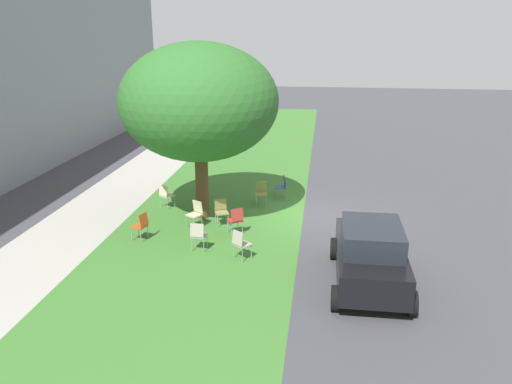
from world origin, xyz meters
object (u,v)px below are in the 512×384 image
at_px(chair_1, 198,234).
at_px(chair_5, 282,185).
at_px(street_tree, 199,102).
at_px(chair_4, 141,224).
at_px(chair_0, 166,194).
at_px(chair_3, 241,242).
at_px(parked_car, 370,254).
at_px(chair_7, 236,219).
at_px(chair_8, 261,191).
at_px(chair_6, 196,212).
at_px(chair_2, 221,210).

height_order(chair_1, chair_5, same).
relative_size(street_tree, chair_4, 6.68).
bearing_deg(street_tree, chair_4, 147.81).
height_order(chair_0, chair_3, same).
xyz_separation_m(chair_3, parked_car, (-1.01, -3.47, 0.32)).
bearing_deg(chair_7, chair_1, 147.59).
bearing_deg(chair_5, chair_8, 140.47).
height_order(chair_0, chair_1, same).
bearing_deg(parked_car, chair_5, 23.00).
xyz_separation_m(chair_1, parked_car, (-1.44, -4.79, 0.32)).
bearing_deg(chair_8, street_tree, 129.46).
bearing_deg(chair_4, parked_car, -106.22).
bearing_deg(chair_0, chair_7, -125.41).
bearing_deg(street_tree, chair_0, 65.22).
relative_size(chair_0, chair_4, 1.00).
xyz_separation_m(chair_0, chair_3, (-3.89, -3.38, 0.00)).
distance_m(chair_4, chair_6, 1.89).
height_order(chair_8, parked_car, parked_car).
xyz_separation_m(street_tree, chair_5, (2.36, -2.54, -3.44)).
relative_size(chair_2, chair_5, 1.00).
relative_size(chair_5, chair_8, 1.00).
relative_size(chair_1, chair_3, 1.00).
height_order(chair_6, parked_car, parked_car).
bearing_deg(chair_4, chair_1, -104.99).
distance_m(chair_2, chair_6, 0.86).
bearing_deg(chair_3, street_tree, 30.13).
distance_m(chair_3, chair_7, 1.86).
bearing_deg(chair_2, street_tree, 50.95).
relative_size(chair_4, chair_8, 1.00).
xyz_separation_m(chair_5, chair_8, (-0.84, 0.70, 0.00)).
bearing_deg(chair_1, chair_7, -32.41).
xyz_separation_m(street_tree, chair_7, (-1.37, -1.40, -3.44)).
bearing_deg(chair_1, chair_6, 16.64).
height_order(chair_7, parked_car, parked_car).
bearing_deg(chair_3, chair_1, 71.92).
distance_m(chair_0, chair_5, 4.39).
distance_m(chair_4, parked_car, 7.01).
distance_m(chair_2, chair_7, 0.96).
bearing_deg(chair_7, chair_8, -8.74).
distance_m(chair_1, parked_car, 5.01).
bearing_deg(chair_0, chair_2, -120.11).
relative_size(chair_1, chair_5, 1.00).
bearing_deg(chair_8, parked_car, -148.64).
height_order(street_tree, chair_2, street_tree).
bearing_deg(chair_1, chair_8, -17.16).
distance_m(chair_1, chair_2, 2.13).
distance_m(chair_4, chair_8, 4.96).
distance_m(street_tree, chair_7, 3.96).
distance_m(chair_3, chair_5, 5.58).
height_order(chair_2, chair_3, same).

